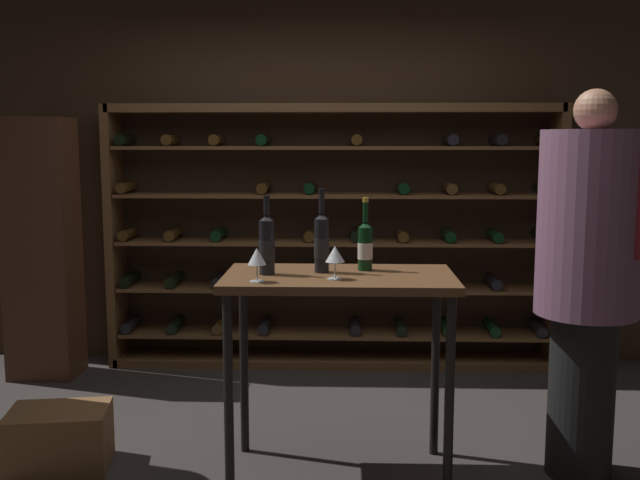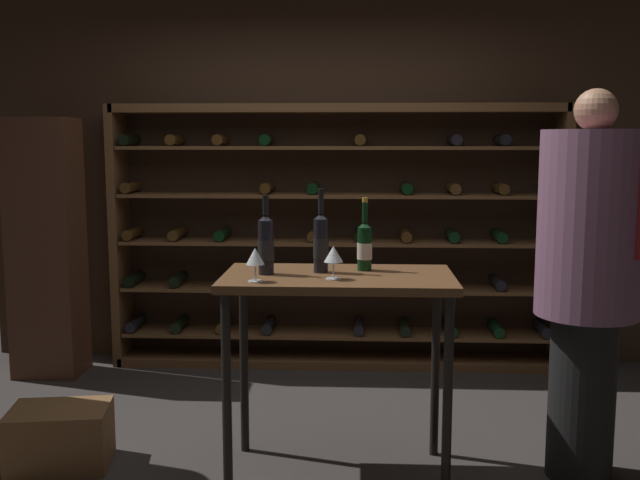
# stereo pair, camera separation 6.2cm
# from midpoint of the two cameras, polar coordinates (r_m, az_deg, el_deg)

# --- Properties ---
(ground_plane) EXTENTS (9.70, 9.70, 0.00)m
(ground_plane) POSITION_cam_midpoint_polar(r_m,az_deg,el_deg) (3.89, -1.20, -16.84)
(ground_plane) COLOR #383330
(back_wall) EXTENTS (4.88, 0.10, 2.99)m
(back_wall) POSITION_cam_midpoint_polar(r_m,az_deg,el_deg) (5.39, 0.17, 6.42)
(back_wall) COLOR #3D2B1E
(back_wall) RESTS_ON ground
(wine_rack) EXTENTS (3.20, 0.32, 1.87)m
(wine_rack) POSITION_cam_midpoint_polar(r_m,az_deg,el_deg) (5.22, 1.66, 0.08)
(wine_rack) COLOR brown
(wine_rack) RESTS_ON ground
(tasting_table) EXTENTS (1.09, 0.61, 0.99)m
(tasting_table) POSITION_cam_midpoint_polar(r_m,az_deg,el_deg) (3.48, 1.93, -4.79)
(tasting_table) COLOR brown
(tasting_table) RESTS_ON ground
(person_bystander_red_print) EXTENTS (0.48, 0.48, 1.86)m
(person_bystander_red_print) POSITION_cam_midpoint_polar(r_m,az_deg,el_deg) (3.67, 20.61, -2.14)
(person_bystander_red_print) COLOR black
(person_bystander_red_print) RESTS_ON ground
(wine_crate) EXTENTS (0.53, 0.41, 0.30)m
(wine_crate) POSITION_cam_midpoint_polar(r_m,az_deg,el_deg) (3.99, -19.15, -14.30)
(wine_crate) COLOR brown
(wine_crate) RESTS_ON ground
(display_cabinet) EXTENTS (0.44, 0.36, 1.77)m
(display_cabinet) POSITION_cam_midpoint_polar(r_m,az_deg,el_deg) (5.35, -20.21, -0.60)
(display_cabinet) COLOR #4C2D1E
(display_cabinet) RESTS_ON ground
(wine_bottle_amber_reserve) EXTENTS (0.07, 0.07, 0.35)m
(wine_bottle_amber_reserve) POSITION_cam_midpoint_polar(r_m,az_deg,el_deg) (3.55, 4.00, -0.42)
(wine_bottle_amber_reserve) COLOR black
(wine_bottle_amber_reserve) RESTS_ON tasting_table
(wine_bottle_black_capsule) EXTENTS (0.07, 0.07, 0.40)m
(wine_bottle_black_capsule) POSITION_cam_midpoint_polar(r_m,az_deg,el_deg) (3.49, 0.58, -0.19)
(wine_bottle_black_capsule) COLOR black
(wine_bottle_black_capsule) RESTS_ON tasting_table
(wine_bottle_gold_foil) EXTENTS (0.08, 0.08, 0.37)m
(wine_bottle_gold_foil) POSITION_cam_midpoint_polar(r_m,az_deg,el_deg) (3.45, -3.72, -0.36)
(wine_bottle_gold_foil) COLOR black
(wine_bottle_gold_foil) RESTS_ON tasting_table
(wine_glass_stemmed_center) EXTENTS (0.08, 0.08, 0.15)m
(wine_glass_stemmed_center) POSITION_cam_midpoint_polar(r_m,az_deg,el_deg) (3.27, -4.53, -1.37)
(wine_glass_stemmed_center) COLOR silver
(wine_glass_stemmed_center) RESTS_ON tasting_table
(wine_glass_stemmed_left) EXTENTS (0.09, 0.09, 0.15)m
(wine_glass_stemmed_left) POSITION_cam_midpoint_polar(r_m,az_deg,el_deg) (3.32, 1.59, -1.20)
(wine_glass_stemmed_left) COLOR silver
(wine_glass_stemmed_left) RESTS_ON tasting_table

